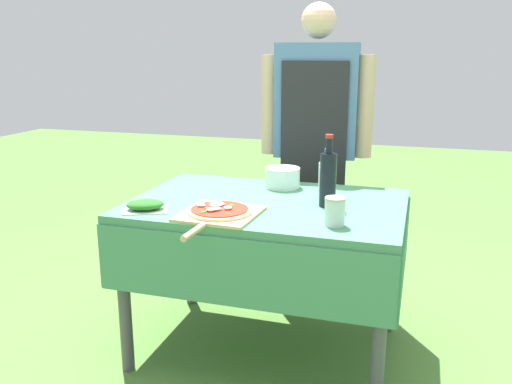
% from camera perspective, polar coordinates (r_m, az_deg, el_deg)
% --- Properties ---
extents(ground_plane, '(12.00, 12.00, 0.00)m').
position_cam_1_polar(ground_plane, '(2.69, 1.08, -16.08)').
color(ground_plane, '#517F38').
extents(prep_table, '(1.21, 0.83, 0.73)m').
position_cam_1_polar(prep_table, '(2.44, 1.15, -3.36)').
color(prep_table, '#478960').
rests_on(prep_table, ground).
extents(person_cook, '(0.61, 0.23, 1.62)m').
position_cam_1_polar(person_cook, '(3.00, 6.31, 6.54)').
color(person_cook, '#333D56').
rests_on(person_cook, ground).
extents(pizza_on_peel, '(0.32, 0.48, 0.05)m').
position_cam_1_polar(pizza_on_peel, '(2.20, -3.97, -2.17)').
color(pizza_on_peel, '#D1B27F').
rests_on(pizza_on_peel, prep_table).
extents(oil_bottle, '(0.07, 0.07, 0.31)m').
position_cam_1_polar(oil_bottle, '(2.32, 7.59, 1.46)').
color(oil_bottle, black).
rests_on(oil_bottle, prep_table).
extents(water_bottle, '(0.08, 0.08, 0.23)m').
position_cam_1_polar(water_bottle, '(2.44, 7.52, 1.71)').
color(water_bottle, silver).
rests_on(water_bottle, prep_table).
extents(herb_container, '(0.22, 0.19, 0.05)m').
position_cam_1_polar(herb_container, '(2.31, -11.58, -1.41)').
color(herb_container, silver).
rests_on(herb_container, prep_table).
extents(mixing_tub, '(0.17, 0.17, 0.10)m').
position_cam_1_polar(mixing_tub, '(2.65, 2.73, 1.54)').
color(mixing_tub, silver).
rests_on(mixing_tub, prep_table).
extents(sauce_jar, '(0.08, 0.08, 0.11)m').
position_cam_1_polar(sauce_jar, '(2.09, 8.30, -2.22)').
color(sauce_jar, silver).
rests_on(sauce_jar, prep_table).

